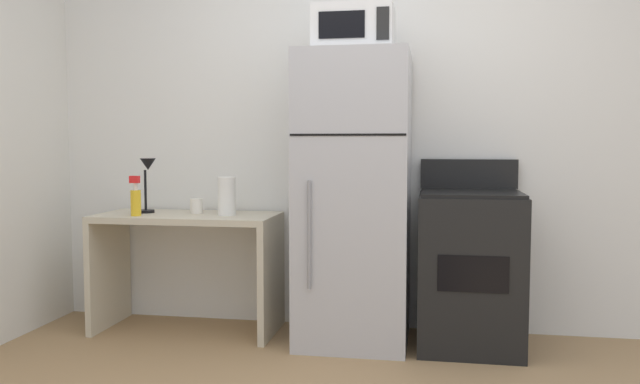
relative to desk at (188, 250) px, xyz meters
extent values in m
cube|color=white|center=(1.17, 0.34, 0.78)|extent=(5.00, 0.10, 2.60)
cube|color=beige|center=(0.00, 0.00, 0.21)|extent=(1.14, 0.54, 0.04)
cube|color=beige|center=(-0.55, 0.00, -0.17)|extent=(0.04, 0.54, 0.71)
cube|color=beige|center=(0.55, 0.00, -0.17)|extent=(0.04, 0.54, 0.71)
cylinder|color=black|center=(-0.30, 0.03, 0.24)|extent=(0.11, 0.11, 0.02)
cylinder|color=black|center=(-0.30, 0.03, 0.38)|extent=(0.02, 0.02, 0.26)
cone|color=black|center=(-0.27, 0.01, 0.54)|extent=(0.10, 0.10, 0.08)
cylinder|color=white|center=(0.27, -0.02, 0.35)|extent=(0.11, 0.11, 0.24)
cylinder|color=yellow|center=(-0.28, -0.15, 0.31)|extent=(0.06, 0.06, 0.16)
cylinder|color=white|center=(-0.28, -0.15, 0.41)|extent=(0.02, 0.02, 0.04)
cube|color=red|center=(-0.28, -0.16, 0.46)|extent=(0.06, 0.03, 0.04)
cylinder|color=white|center=(0.04, 0.05, 0.28)|extent=(0.08, 0.08, 0.09)
cube|color=#B7B7BC|center=(1.07, -0.05, 0.34)|extent=(0.65, 0.63, 1.73)
cube|color=black|center=(1.07, -0.36, 0.72)|extent=(0.64, 0.00, 0.01)
cylinder|color=gray|center=(0.86, -0.38, 0.17)|extent=(0.02, 0.02, 0.61)
cube|color=silver|center=(1.07, -0.07, 1.34)|extent=(0.46, 0.34, 0.26)
cube|color=black|center=(1.02, -0.24, 1.34)|extent=(0.26, 0.01, 0.15)
cube|color=black|center=(1.25, -0.24, 1.34)|extent=(0.07, 0.01, 0.18)
cube|color=black|center=(1.76, -0.03, -0.07)|extent=(0.59, 0.60, 0.90)
cube|color=black|center=(1.76, -0.03, 0.39)|extent=(0.57, 0.58, 0.02)
cube|color=black|center=(1.76, 0.25, 0.49)|extent=(0.59, 0.04, 0.18)
cube|color=black|center=(1.76, -0.34, -0.03)|extent=(0.38, 0.01, 0.20)
camera|label=1|loc=(1.53, -3.81, 0.67)|focal=35.75mm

